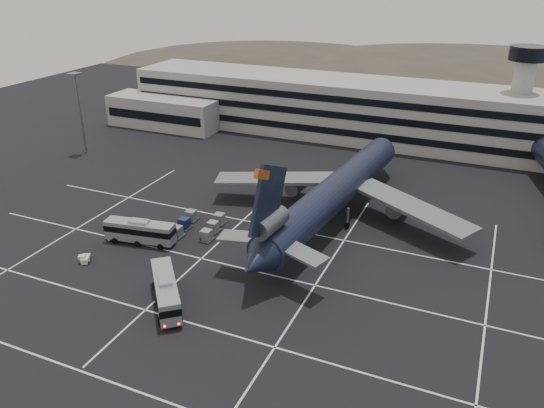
# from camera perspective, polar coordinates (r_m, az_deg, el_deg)

# --- Properties ---
(ground) EXTENTS (260.00, 260.00, 0.00)m
(ground) POSITION_cam_1_polar(r_m,az_deg,el_deg) (74.83, -5.18, -8.23)
(ground) COLOR black
(ground) RESTS_ON ground
(lane_markings) EXTENTS (90.00, 55.62, 0.01)m
(lane_markings) POSITION_cam_1_polar(r_m,az_deg,el_deg) (74.97, -4.27, -8.12)
(lane_markings) COLOR silver
(lane_markings) RESTS_ON ground
(terminal) EXTENTS (125.00, 26.00, 24.00)m
(terminal) POSITION_cam_1_polar(r_m,az_deg,el_deg) (134.56, 8.26, 10.02)
(terminal) COLOR gray
(terminal) RESTS_ON ground
(hills) EXTENTS (352.00, 180.00, 44.00)m
(hills) POSITION_cam_1_polar(r_m,az_deg,el_deg) (231.08, 19.98, 10.13)
(hills) COLOR #38332B
(hills) RESTS_ON ground
(lightpole_left) EXTENTS (2.40, 2.40, 18.28)m
(lightpole_left) POSITION_cam_1_polar(r_m,az_deg,el_deg) (127.56, -20.09, 10.24)
(lightpole_left) COLOR slate
(lightpole_left) RESTS_ON ground
(trijet_main) EXTENTS (47.24, 57.70, 18.08)m
(trijet_main) POSITION_cam_1_polar(r_m,az_deg,el_deg) (89.24, 6.72, 1.23)
(trijet_main) COLOR black
(trijet_main) RESTS_ON ground
(bus_near) EXTENTS (9.49, 10.63, 4.10)m
(bus_near) POSITION_cam_1_polar(r_m,az_deg,el_deg) (70.03, -11.36, -9.03)
(bus_near) COLOR gray
(bus_near) RESTS_ON ground
(bus_far) EXTENTS (11.49, 4.31, 3.96)m
(bus_far) POSITION_cam_1_polar(r_m,az_deg,el_deg) (85.40, -14.01, -2.80)
(bus_far) COLOR gray
(bus_far) RESTS_ON ground
(tug_a) EXTENTS (2.35, 2.87, 1.61)m
(tug_a) POSITION_cam_1_polar(r_m,az_deg,el_deg) (88.65, -16.67, -3.12)
(tug_a) COLOR silver
(tug_a) RESTS_ON ground
(tug_b) EXTENTS (1.98, 2.28, 1.26)m
(tug_b) POSITION_cam_1_polar(r_m,az_deg,el_deg) (83.18, -19.44, -5.60)
(tug_b) COLOR silver
(tug_b) RESTS_ON ground
(uld_cluster) EXTENTS (8.22, 9.31, 1.87)m
(uld_cluster) POSITION_cam_1_polar(r_m,az_deg,el_deg) (88.08, -7.91, -2.29)
(uld_cluster) COLOR #2D2D30
(uld_cluster) RESTS_ON ground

